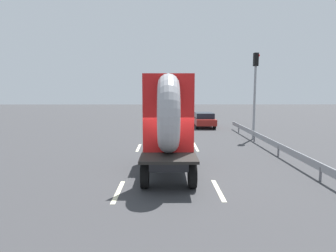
{
  "coord_description": "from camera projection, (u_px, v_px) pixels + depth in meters",
  "views": [
    {
      "loc": [
        -0.22,
        -11.3,
        3.52
      ],
      "look_at": [
        -0.12,
        1.83,
        1.93
      ],
      "focal_mm": 32.3,
      "sensor_mm": 36.0,
      "label": 1
    }
  ],
  "objects": [
    {
      "name": "ground_plane",
      "position": [
        171.0,
        181.0,
        11.64
      ],
      "size": [
        120.0,
        120.0,
        0.0
      ],
      "primitive_type": "plane",
      "color": "#38383A"
    },
    {
      "name": "flatbed_truck",
      "position": [
        168.0,
        128.0,
        12.39
      ],
      "size": [
        2.02,
        5.12,
        4.1
      ],
      "color": "black",
      "rests_on": "ground_plane"
    },
    {
      "name": "distant_sedan",
      "position": [
        204.0,
        119.0,
        28.32
      ],
      "size": [
        1.8,
        4.2,
        1.37
      ],
      "color": "black",
      "rests_on": "ground_plane"
    },
    {
      "name": "traffic_light",
      "position": [
        255.0,
        84.0,
        21.11
      ],
      "size": [
        0.42,
        0.36,
        6.04
      ],
      "color": "gray",
      "rests_on": "ground_plane"
    },
    {
      "name": "guardrail",
      "position": [
        265.0,
        139.0,
        18.17
      ],
      "size": [
        0.1,
        17.57,
        0.71
      ],
      "color": "gray",
      "rests_on": "ground_plane"
    },
    {
      "name": "lane_dash_left_near",
      "position": [
        118.0,
        192.0,
        10.47
      ],
      "size": [
        0.16,
        2.33,
        0.01
      ],
      "primitive_type": "cube",
      "rotation": [
        0.0,
        0.0,
        1.57
      ],
      "color": "beige",
      "rests_on": "ground_plane"
    },
    {
      "name": "lane_dash_left_far",
      "position": [
        139.0,
        148.0,
        18.34
      ],
      "size": [
        0.16,
        2.32,
        0.01
      ],
      "primitive_type": "cube",
      "rotation": [
        0.0,
        0.0,
        1.57
      ],
      "color": "beige",
      "rests_on": "ground_plane"
    },
    {
      "name": "lane_dash_right_near",
      "position": [
        218.0,
        190.0,
        10.63
      ],
      "size": [
        0.16,
        2.31,
        0.01
      ],
      "primitive_type": "cube",
      "rotation": [
        0.0,
        0.0,
        1.57
      ],
      "color": "beige",
      "rests_on": "ground_plane"
    },
    {
      "name": "lane_dash_right_far",
      "position": [
        196.0,
        147.0,
        18.68
      ],
      "size": [
        0.16,
        2.9,
        0.01
      ],
      "primitive_type": "cube",
      "rotation": [
        0.0,
        0.0,
        1.57
      ],
      "color": "beige",
      "rests_on": "ground_plane"
    }
  ]
}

